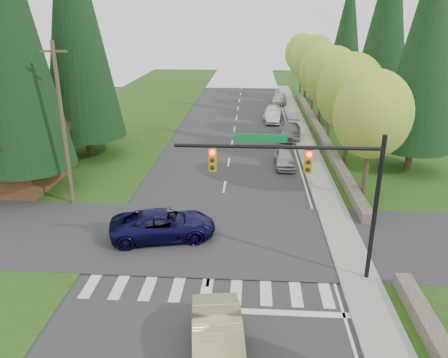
# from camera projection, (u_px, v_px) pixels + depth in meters

# --- Properties ---
(ground) EXTENTS (120.00, 120.00, 0.00)m
(ground) POSITION_uv_depth(u_px,v_px,m) (198.00, 340.00, 16.20)
(ground) COLOR #28282B
(ground) RESTS_ON ground
(grass_east) EXTENTS (14.00, 110.00, 0.06)m
(grass_east) POSITION_uv_depth(u_px,v_px,m) (394.00, 169.00, 34.07)
(grass_east) COLOR #254111
(grass_east) RESTS_ON ground
(grass_west) EXTENTS (14.00, 110.00, 0.06)m
(grass_west) POSITION_uv_depth(u_px,v_px,m) (70.00, 162.00, 35.65)
(grass_west) COLOR #254111
(grass_west) RESTS_ON ground
(cross_street) EXTENTS (120.00, 8.00, 0.10)m
(cross_street) POSITION_uv_depth(u_px,v_px,m) (216.00, 238.00, 23.67)
(cross_street) COLOR #28282B
(cross_street) RESTS_ON ground
(sidewalk_east) EXTENTS (1.80, 80.00, 0.13)m
(sidewalk_east) POSITION_uv_depth(u_px,v_px,m) (312.00, 159.00, 36.30)
(sidewalk_east) COLOR gray
(sidewalk_east) RESTS_ON ground
(curb_east) EXTENTS (0.20, 80.00, 0.13)m
(curb_east) POSITION_uv_depth(u_px,v_px,m) (302.00, 159.00, 36.35)
(curb_east) COLOR gray
(curb_east) RESTS_ON ground
(stone_wall_north) EXTENTS (0.70, 40.00, 0.70)m
(stone_wall_north) POSITION_uv_depth(u_px,v_px,m) (320.00, 132.00, 43.57)
(stone_wall_north) COLOR #4C4438
(stone_wall_north) RESTS_ON ground
(traffic_signal) EXTENTS (8.70, 0.37, 6.80)m
(traffic_signal) POSITION_uv_depth(u_px,v_px,m) (311.00, 175.00, 18.38)
(traffic_signal) COLOR black
(traffic_signal) RESTS_ON ground
(brown_building) EXTENTS (8.40, 8.40, 5.40)m
(brown_building) POSITION_uv_depth(u_px,v_px,m) (7.00, 142.00, 30.01)
(brown_building) COLOR #4C2D19
(brown_building) RESTS_ON ground
(utility_pole) EXTENTS (1.60, 0.24, 10.00)m
(utility_pole) POSITION_uv_depth(u_px,v_px,m) (63.00, 125.00, 26.17)
(utility_pole) COLOR #473828
(utility_pole) RESTS_ON ground
(decid_tree_0) EXTENTS (4.80, 4.80, 8.37)m
(decid_tree_0) POSITION_uv_depth(u_px,v_px,m) (372.00, 115.00, 26.74)
(decid_tree_0) COLOR #38281C
(decid_tree_0) RESTS_ON ground
(decid_tree_1) EXTENTS (5.20, 5.20, 8.80)m
(decid_tree_1) POSITION_uv_depth(u_px,v_px,m) (351.00, 92.00, 33.20)
(decid_tree_1) COLOR #38281C
(decid_tree_1) RESTS_ON ground
(decid_tree_2) EXTENTS (5.00, 5.00, 8.82)m
(decid_tree_2) POSITION_uv_depth(u_px,v_px,m) (333.00, 78.00, 39.70)
(decid_tree_2) COLOR #38281C
(decid_tree_2) RESTS_ON ground
(decid_tree_3) EXTENTS (5.00, 5.00, 8.55)m
(decid_tree_3) POSITION_uv_depth(u_px,v_px,m) (323.00, 72.00, 46.33)
(decid_tree_3) COLOR #38281C
(decid_tree_3) RESTS_ON ground
(decid_tree_4) EXTENTS (5.40, 5.40, 9.18)m
(decid_tree_4) POSITION_uv_depth(u_px,v_px,m) (315.00, 61.00, 52.72)
(decid_tree_4) COLOR #38281C
(decid_tree_4) RESTS_ON ground
(decid_tree_5) EXTENTS (4.80, 4.80, 8.30)m
(decid_tree_5) POSITION_uv_depth(u_px,v_px,m) (307.00, 60.00, 59.45)
(decid_tree_5) COLOR #38281C
(decid_tree_5) RESTS_ON ground
(decid_tree_6) EXTENTS (5.20, 5.20, 8.86)m
(decid_tree_6) POSITION_uv_depth(u_px,v_px,m) (302.00, 54.00, 65.87)
(decid_tree_6) COLOR #38281C
(decid_tree_6) RESTS_ON ground
(conifer_w_a) EXTENTS (6.12, 6.12, 19.80)m
(conifer_w_a) POSITION_uv_depth(u_px,v_px,m) (8.00, 24.00, 26.26)
(conifer_w_a) COLOR #38281C
(conifer_w_a) RESTS_ON ground
(conifer_w_c) EXTENTS (6.46, 6.46, 20.80)m
(conifer_w_c) POSITION_uv_depth(u_px,v_px,m) (74.00, 15.00, 33.49)
(conifer_w_c) COLOR #38281C
(conifer_w_c) RESTS_ON ground
(conifer_w_e) EXTENTS (5.78, 5.78, 18.80)m
(conifer_w_e) POSITION_uv_depth(u_px,v_px,m) (80.00, 27.00, 39.57)
(conifer_w_e) COLOR #38281C
(conifer_w_e) RESTS_ON ground
(conifer_e_a) EXTENTS (5.44, 5.44, 17.80)m
(conifer_e_a) POSITION_uv_depth(u_px,v_px,m) (428.00, 38.00, 30.57)
(conifer_e_a) COLOR #38281C
(conifer_e_a) RESTS_ON ground
(conifer_e_b) EXTENTS (6.12, 6.12, 19.80)m
(conifer_e_b) POSITION_uv_depth(u_px,v_px,m) (387.00, 21.00, 43.23)
(conifer_e_b) COLOR #38281C
(conifer_e_b) RESTS_ON ground
(conifer_e_c) EXTENTS (5.10, 5.10, 16.80)m
(conifer_e_c) POSITION_uv_depth(u_px,v_px,m) (347.00, 32.00, 56.90)
(conifer_e_c) COLOR #38281C
(conifer_e_c) RESTS_ON ground
(sedan_champagne) EXTENTS (2.38, 5.17, 1.64)m
(sedan_champagne) POSITION_uv_depth(u_px,v_px,m) (218.00, 345.00, 14.83)
(sedan_champagne) COLOR tan
(sedan_champagne) RESTS_ON ground
(suv_navy) EXTENTS (6.01, 3.75, 1.55)m
(suv_navy) POSITION_uv_depth(u_px,v_px,m) (163.00, 225.00, 23.39)
(suv_navy) COLOR #0C0A36
(suv_navy) RESTS_ON ground
(parked_car_a) EXTENTS (1.60, 3.95, 1.34)m
(parked_car_a) POSITION_uv_depth(u_px,v_px,m) (285.00, 159.00, 34.52)
(parked_car_a) COLOR #A3A4A8
(parked_car_a) RESTS_ON ground
(parked_car_b) EXTENTS (2.51, 5.01, 1.40)m
(parked_car_b) POSITION_uv_depth(u_px,v_px,m) (290.00, 131.00, 42.53)
(parked_car_b) COLOR slate
(parked_car_b) RESTS_ON ground
(parked_car_c) EXTENTS (1.89, 4.62, 1.49)m
(parked_car_c) POSITION_uv_depth(u_px,v_px,m) (273.00, 116.00, 48.94)
(parked_car_c) COLOR silver
(parked_car_c) RESTS_ON ground
(parked_car_d) EXTENTS (2.42, 4.73, 1.54)m
(parked_car_d) POSITION_uv_depth(u_px,v_px,m) (273.00, 112.00, 50.80)
(parked_car_d) COLOR white
(parked_car_d) RESTS_ON ground
(parked_car_e) EXTENTS (2.14, 4.72, 1.34)m
(parked_car_e) POSITION_uv_depth(u_px,v_px,m) (279.00, 99.00, 58.96)
(parked_car_e) COLOR silver
(parked_car_e) RESTS_ON ground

